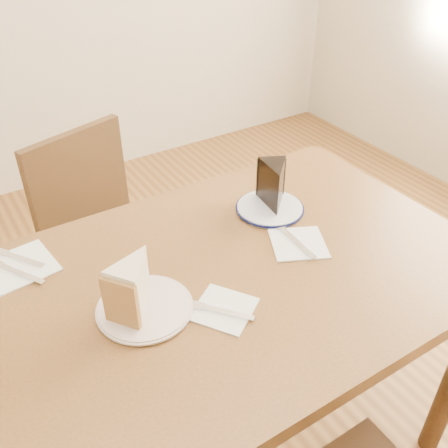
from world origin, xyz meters
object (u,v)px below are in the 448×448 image
Objects in this scene: plate_navy at (270,208)px; chair_far at (113,247)px; carrot_cake at (136,285)px; table at (235,298)px; chocolate_cake at (274,188)px; plate_cream at (145,308)px.

chair_far is at bearing 128.54° from plate_navy.
plate_navy is 0.50m from carrot_cake.
table is at bearing 55.16° from carrot_cake.
carrot_cake is 1.00× the size of chocolate_cake.
plate_navy is 1.62× the size of carrot_cake.
plate_cream is at bearing 59.96° from chair_far.
chair_far reaches higher than table.
plate_cream is 0.49m from plate_navy.
plate_navy is at bearing 110.77° from chair_far.
chocolate_cake is (0.35, -0.42, 0.34)m from chair_far.
plate_cream is 1.10× the size of plate_navy.
plate_cream is (-0.24, -0.01, 0.10)m from table.
chair_far is 0.68m from carrot_cake.
carrot_cake is at bearing -179.35° from table.
chair_far is 0.66m from plate_cream.
chocolate_cake is at bearing 34.45° from table.
carrot_cake is at bearing 58.85° from chair_far.
carrot_cake is 0.51m from chocolate_cake.
plate_navy is (0.22, 0.16, 0.10)m from table.
chocolate_cake is at bearing 8.08° from plate_navy.
plate_cream is at bearing -159.67° from plate_navy.
plate_cream is 1.78× the size of carrot_cake.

